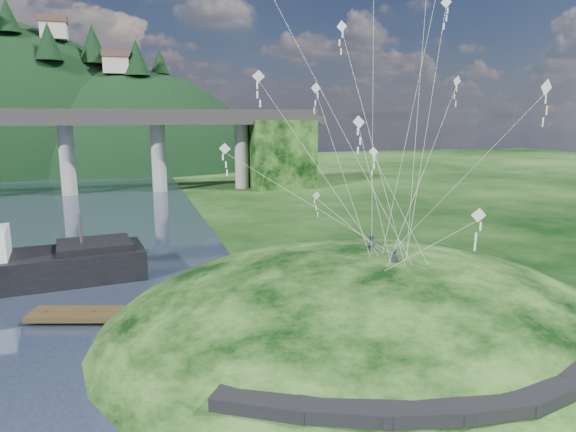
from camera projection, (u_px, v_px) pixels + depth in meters
name	position (u px, v px, depth m)	size (l,w,h in m)	color
ground	(253.00, 357.00, 29.70)	(320.00, 320.00, 0.00)	black
grass_hill	(363.00, 349.00, 34.19)	(36.00, 32.00, 13.00)	black
footpath	(471.00, 388.00, 22.34)	(22.29, 5.84, 0.83)	black
bridge	(1.00, 141.00, 85.85)	(160.00, 11.00, 15.00)	#2D2B2B
wooden_dock	(141.00, 314.00, 34.95)	(15.01, 6.61, 1.07)	#332715
kite_flyers	(378.00, 239.00, 33.64)	(1.07, 4.42, 1.69)	#23252E
kite_swarm	(369.00, 61.00, 33.38)	(18.53, 17.56, 20.22)	silver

